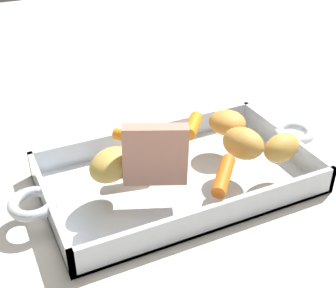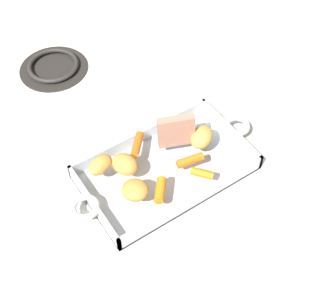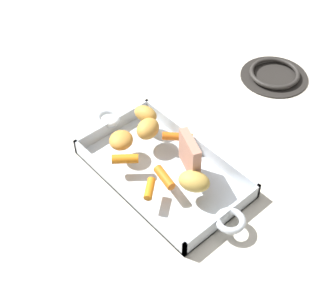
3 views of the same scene
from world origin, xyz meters
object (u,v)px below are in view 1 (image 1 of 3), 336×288
(baby_carrot_northwest, at_px, (224,176))
(potato_whole, at_px, (243,143))
(roast_slice_thin, at_px, (155,155))
(baby_carrot_center_left, at_px, (130,136))
(potato_golden_large, at_px, (227,123))
(baby_carrot_southeast, at_px, (193,126))
(roasting_dish, at_px, (178,177))
(baby_carrot_southwest, at_px, (142,150))
(potato_near_roast, at_px, (110,163))
(potato_golden_small, at_px, (282,148))

(baby_carrot_northwest, distance_m, potato_whole, 0.07)
(roast_slice_thin, xyz_separation_m, baby_carrot_center_left, (0.01, 0.10, -0.03))
(baby_carrot_northwest, relative_size, potato_golden_large, 1.22)
(baby_carrot_southeast, height_order, baby_carrot_center_left, baby_carrot_southeast)
(roasting_dish, bearing_deg, potato_whole, -18.98)
(roasting_dish, height_order, roast_slice_thin, roast_slice_thin)
(baby_carrot_northwest, relative_size, baby_carrot_southeast, 1.20)
(baby_carrot_center_left, bearing_deg, potato_whole, -39.08)
(roasting_dish, xyz_separation_m, baby_carrot_southeast, (0.05, 0.06, 0.04))
(baby_carrot_southwest, relative_size, potato_golden_large, 1.07)
(potato_near_roast, distance_m, potato_whole, 0.18)
(roasting_dish, bearing_deg, roast_slice_thin, -146.45)
(baby_carrot_southeast, bearing_deg, baby_carrot_center_left, 172.23)
(potato_golden_large, bearing_deg, baby_carrot_southwest, -178.31)
(baby_carrot_northwest, xyz_separation_m, potato_whole, (0.05, 0.04, 0.01))
(baby_carrot_southeast, distance_m, potato_whole, 0.09)
(baby_carrot_center_left, distance_m, potato_golden_large, 0.14)
(roast_slice_thin, relative_size, potato_golden_small, 1.39)
(baby_carrot_center_left, bearing_deg, baby_carrot_southwest, -87.78)
(baby_carrot_northwest, height_order, potato_golden_small, potato_golden_small)
(roasting_dish, relative_size, potato_golden_large, 8.23)
(potato_near_roast, bearing_deg, roasting_dish, -2.70)
(baby_carrot_center_left, relative_size, potato_near_roast, 0.74)
(baby_carrot_northwest, height_order, baby_carrot_southeast, baby_carrot_northwest)
(baby_carrot_southwest, relative_size, baby_carrot_southeast, 1.06)
(roasting_dish, distance_m, potato_golden_large, 0.11)
(potato_golden_small, relative_size, potato_whole, 0.97)
(roast_slice_thin, xyz_separation_m, baby_carrot_southeast, (0.10, 0.09, -0.03))
(baby_carrot_northwest, bearing_deg, potato_near_roast, 149.53)
(baby_carrot_southwest, xyz_separation_m, baby_carrot_center_left, (-0.00, 0.04, -0.00))
(potato_golden_small, xyz_separation_m, potato_golden_large, (-0.03, 0.09, -0.00))
(potato_near_roast, bearing_deg, baby_carrot_center_left, 52.55)
(potato_golden_small, bearing_deg, potato_golden_large, 106.71)
(baby_carrot_northwest, xyz_separation_m, potato_near_roast, (-0.12, 0.07, 0.01))
(baby_carrot_southeast, relative_size, potato_near_roast, 0.86)
(baby_carrot_northwest, distance_m, potato_golden_small, 0.09)
(baby_carrot_southwest, xyz_separation_m, potato_golden_small, (0.16, -0.09, 0.01))
(roasting_dish, distance_m, baby_carrot_southwest, 0.06)
(roast_slice_thin, bearing_deg, potato_golden_large, 24.75)
(roast_slice_thin, height_order, potato_golden_small, roast_slice_thin)
(roast_slice_thin, distance_m, potato_near_roast, 0.06)
(baby_carrot_southwest, bearing_deg, potato_golden_large, 1.69)
(baby_carrot_southeast, bearing_deg, potato_golden_small, -58.34)
(baby_carrot_center_left, relative_size, potato_whole, 0.81)
(baby_carrot_southeast, xyz_separation_m, potato_whole, (0.03, -0.09, 0.01))
(baby_carrot_southeast, bearing_deg, potato_golden_large, -28.55)
(potato_golden_large, bearing_deg, roasting_dish, -160.03)
(baby_carrot_northwest, bearing_deg, baby_carrot_center_left, 116.80)
(potato_golden_small, bearing_deg, baby_carrot_southwest, 151.81)
(roasting_dish, distance_m, baby_carrot_center_left, 0.09)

